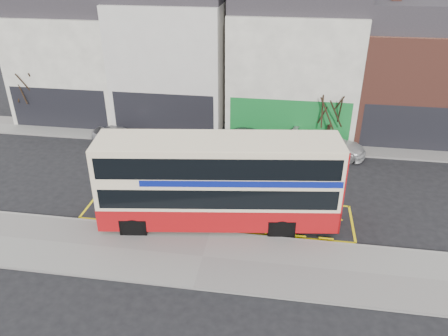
% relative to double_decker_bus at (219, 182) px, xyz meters
% --- Properties ---
extents(ground, '(120.00, 120.00, 0.00)m').
position_rel_double_decker_bus_xyz_m(ground, '(-0.30, -0.61, -2.43)').
color(ground, black).
rests_on(ground, ground).
extents(pavement, '(40.00, 4.00, 0.15)m').
position_rel_double_decker_bus_xyz_m(pavement, '(-0.30, -2.91, -2.36)').
color(pavement, gray).
rests_on(pavement, ground).
extents(kerb, '(40.00, 0.15, 0.15)m').
position_rel_double_decker_bus_xyz_m(kerb, '(-0.30, -0.98, -2.36)').
color(kerb, gray).
rests_on(kerb, ground).
extents(far_pavement, '(50.00, 3.00, 0.15)m').
position_rel_double_decker_bus_xyz_m(far_pavement, '(-0.30, 10.39, -2.36)').
color(far_pavement, gray).
rests_on(far_pavement, ground).
extents(road_markings, '(14.00, 3.40, 0.01)m').
position_rel_double_decker_bus_xyz_m(road_markings, '(-0.30, 0.99, -2.43)').
color(road_markings, yellow).
rests_on(road_markings, ground).
extents(terrace_far_left, '(8.00, 8.01, 10.80)m').
position_rel_double_decker_bus_xyz_m(terrace_far_left, '(-13.80, 14.38, 2.39)').
color(terrace_far_left, white).
rests_on(terrace_far_left, ground).
extents(terrace_left, '(8.00, 8.01, 11.80)m').
position_rel_double_decker_bus_xyz_m(terrace_left, '(-5.80, 14.38, 2.89)').
color(terrace_left, silver).
rests_on(terrace_left, ground).
extents(terrace_green_shop, '(9.00, 8.01, 11.30)m').
position_rel_double_decker_bus_xyz_m(terrace_green_shop, '(3.20, 14.38, 2.64)').
color(terrace_green_shop, white).
rests_on(terrace_green_shop, ground).
extents(terrace_right, '(9.00, 8.01, 10.30)m').
position_rel_double_decker_bus_xyz_m(terrace_right, '(12.20, 14.38, 2.14)').
color(terrace_right, brown).
rests_on(terrace_right, ground).
extents(double_decker_bus, '(11.84, 4.23, 4.63)m').
position_rel_double_decker_bus_xyz_m(double_decker_bus, '(0.00, 0.00, 0.00)').
color(double_decker_bus, '#F9E5BD').
rests_on(double_decker_bus, ground).
extents(bus_stop_post, '(0.70, 0.12, 2.80)m').
position_rel_double_decker_bus_xyz_m(bus_stop_post, '(-2.23, -1.00, -0.59)').
color(bus_stop_post, black).
rests_on(bus_stop_post, pavement).
extents(car_silver, '(4.06, 2.27, 1.30)m').
position_rel_double_decker_bus_xyz_m(car_silver, '(-8.52, 8.41, -1.78)').
color(car_silver, '#B3B2B7').
rests_on(car_silver, ground).
extents(car_grey, '(4.67, 2.74, 1.45)m').
position_rel_double_decker_bus_xyz_m(car_grey, '(0.77, 8.50, -1.71)').
color(car_grey, '#3C4044').
rests_on(car_grey, ground).
extents(car_white, '(5.34, 3.17, 1.45)m').
position_rel_double_decker_bus_xyz_m(car_white, '(5.83, 9.04, -1.71)').
color(car_white, silver).
rests_on(car_white, ground).
extents(street_tree_left, '(2.54, 2.54, 5.48)m').
position_rel_double_decker_bus_xyz_m(street_tree_left, '(-16.29, 10.93, 1.30)').
color(street_tree_left, black).
rests_on(street_tree_left, ground).
extents(street_tree_right, '(2.22, 2.22, 4.80)m').
position_rel_double_decker_bus_xyz_m(street_tree_right, '(5.88, 9.90, 0.83)').
color(street_tree_right, black).
rests_on(street_tree_right, ground).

